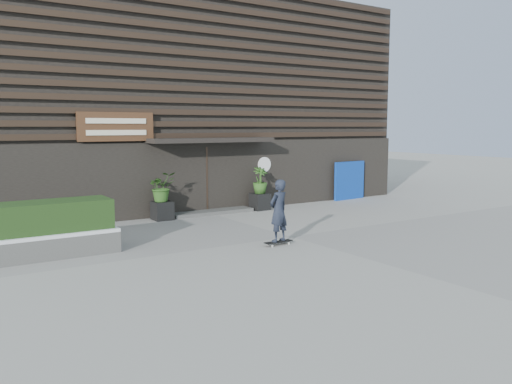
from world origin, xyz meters
TOP-DOWN VIEW (x-y plane):
  - ground at (0.00, 0.00)m, footprint 80.00×80.00m
  - entrance_step at (0.00, 4.60)m, footprint 3.00×0.80m
  - planter_pot_left at (-1.90, 4.40)m, footprint 0.60×0.60m
  - bamboo_left at (-1.90, 4.40)m, footprint 0.86×0.75m
  - planter_pot_right at (1.90, 4.40)m, footprint 0.60×0.60m
  - bamboo_right at (1.90, 4.40)m, footprint 0.54×0.54m
  - raised_bed at (-6.24, 1.40)m, footprint 3.50×1.20m
  - snow_layer at (-6.24, 1.40)m, footprint 3.50×1.20m
  - hedge at (-6.24, 1.40)m, footprint 3.30×1.00m
  - blue_tarp at (6.55, 4.70)m, footprint 1.68×0.28m
  - building at (-0.00, 9.96)m, footprint 18.00×11.00m
  - skateboarder at (-0.88, -0.65)m, footprint 0.78×0.51m

SIDE VIEW (x-z plane):
  - ground at x=0.00m, z-range 0.00..0.00m
  - entrance_step at x=0.00m, z-range 0.00..0.12m
  - raised_bed at x=-6.24m, z-range 0.00..0.50m
  - planter_pot_left at x=-1.90m, z-range 0.00..0.60m
  - planter_pot_right at x=1.90m, z-range 0.00..0.60m
  - snow_layer at x=-6.24m, z-range 0.50..0.58m
  - blue_tarp at x=6.55m, z-range 0.00..1.57m
  - skateboarder at x=-0.88m, z-range 0.04..1.72m
  - hedge at x=-6.24m, z-range 0.58..1.28m
  - bamboo_left at x=-1.90m, z-range 0.60..1.56m
  - bamboo_right at x=1.90m, z-range 0.60..1.56m
  - building at x=0.00m, z-range -0.01..7.99m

